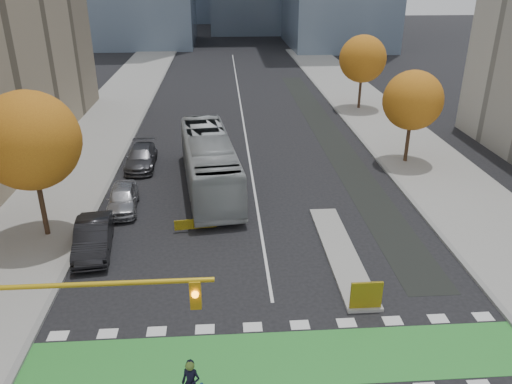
{
  "coord_description": "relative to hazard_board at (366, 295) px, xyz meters",
  "views": [
    {
      "loc": [
        -2.01,
        -13.32,
        13.78
      ],
      "look_at": [
        -0.37,
        10.55,
        3.0
      ],
      "focal_mm": 35.0,
      "sensor_mm": 36.0,
      "label": 1
    }
  ],
  "objects": [
    {
      "name": "sidewalk_west",
      "position": [
        -17.5,
        15.8,
        -0.73
      ],
      "size": [
        7.0,
        120.0,
        0.15
      ],
      "primitive_type": "cube",
      "color": "gray",
      "rests_on": "ground"
    },
    {
      "name": "sidewalk_east",
      "position": [
        9.5,
        15.8,
        -0.73
      ],
      "size": [
        7.0,
        120.0,
        0.15
      ],
      "primitive_type": "cube",
      "color": "gray",
      "rests_on": "ground"
    },
    {
      "name": "curb_west",
      "position": [
        -14.0,
        15.8,
        -0.73
      ],
      "size": [
        0.3,
        120.0,
        0.16
      ],
      "primitive_type": "cube",
      "color": "gray",
      "rests_on": "ground"
    },
    {
      "name": "curb_east",
      "position": [
        6.0,
        15.8,
        -0.73
      ],
      "size": [
        0.3,
        120.0,
        0.16
      ],
      "primitive_type": "cube",
      "color": "gray",
      "rests_on": "ground"
    },
    {
      "name": "bike_crossing",
      "position": [
        -4.0,
        -2.7,
        -0.79
      ],
      "size": [
        20.0,
        3.0,
        0.01
      ],
      "primitive_type": "cube",
      "color": "#2C8830",
      "rests_on": "ground"
    },
    {
      "name": "centre_line",
      "position": [
        -4.0,
        35.8,
        -0.8
      ],
      "size": [
        0.15,
        70.0,
        0.01
      ],
      "primitive_type": "cube",
      "color": "silver",
      "rests_on": "ground"
    },
    {
      "name": "bike_lane_paint",
      "position": [
        3.5,
        25.8,
        -0.8
      ],
      "size": [
        2.5,
        50.0,
        0.01
      ],
      "primitive_type": "cube",
      "color": "black",
      "rests_on": "ground"
    },
    {
      "name": "median_island",
      "position": [
        0.0,
        4.8,
        -0.72
      ],
      "size": [
        1.6,
        10.0,
        0.16
      ],
      "primitive_type": "cube",
      "color": "gray",
      "rests_on": "ground"
    },
    {
      "name": "hazard_board",
      "position": [
        0.0,
        0.0,
        0.0
      ],
      "size": [
        1.4,
        0.12,
        1.3
      ],
      "primitive_type": "cube",
      "color": "yellow",
      "rests_on": "median_island"
    },
    {
      "name": "tree_west",
      "position": [
        -16.0,
        7.8,
        4.82
      ],
      "size": [
        5.2,
        5.2,
        8.22
      ],
      "color": "#332114",
      "rests_on": "ground"
    },
    {
      "name": "tree_east_near",
      "position": [
        8.0,
        17.8,
        4.06
      ],
      "size": [
        4.4,
        4.4,
        7.08
      ],
      "color": "#332114",
      "rests_on": "ground"
    },
    {
      "name": "tree_east_far",
      "position": [
        8.5,
        33.8,
        4.44
      ],
      "size": [
        4.8,
        4.8,
        7.65
      ],
      "color": "#332114",
      "rests_on": "ground"
    },
    {
      "name": "traffic_signal_west",
      "position": [
        -11.93,
        -4.71,
        3.23
      ],
      "size": [
        8.53,
        0.56,
        5.2
      ],
      "color": "#BF9914",
      "rests_on": "ground"
    },
    {
      "name": "bus",
      "position": [
        -7.0,
        14.05,
        1.02
      ],
      "size": [
        4.55,
        13.31,
        3.63
      ],
      "primitive_type": "imported",
      "rotation": [
        0.0,
        0.0,
        0.12
      ],
      "color": "#A0A6A8",
      "rests_on": "ground"
    },
    {
      "name": "parked_car_a",
      "position": [
        -12.33,
        10.95,
        -0.04
      ],
      "size": [
        2.17,
        4.6,
        1.52
      ],
      "primitive_type": "imported",
      "rotation": [
        0.0,
        0.0,
        0.09
      ],
      "color": "#A5A5AA",
      "rests_on": "ground"
    },
    {
      "name": "parked_car_b",
      "position": [
        -13.0,
        5.95,
        0.02
      ],
      "size": [
        2.35,
        5.16,
        1.64
      ],
      "primitive_type": "imported",
      "rotation": [
        0.0,
        0.0,
        0.13
      ],
      "color": "black",
      "rests_on": "ground"
    },
    {
      "name": "parked_car_c",
      "position": [
        -12.22,
        18.25,
        -0.04
      ],
      "size": [
        2.23,
        5.25,
        1.51
      ],
      "primitive_type": "imported",
      "rotation": [
        0.0,
        0.0,
        0.02
      ],
      "color": "#4B4B50",
      "rests_on": "ground"
    }
  ]
}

